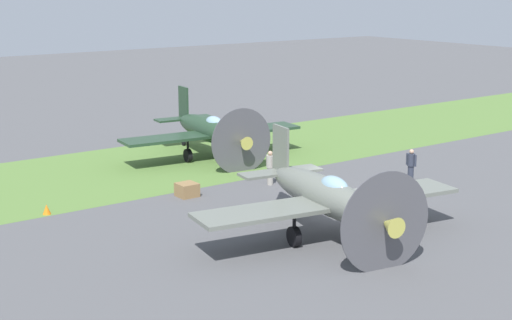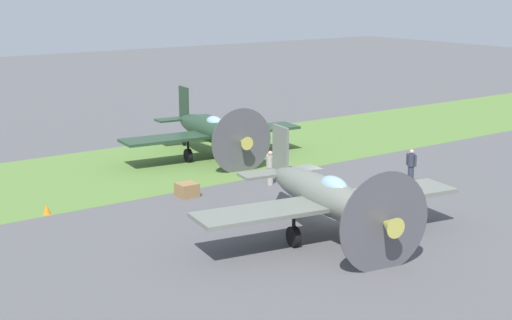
% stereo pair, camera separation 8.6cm
% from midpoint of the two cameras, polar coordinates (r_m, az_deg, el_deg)
% --- Properties ---
extents(ground_plane, '(160.00, 160.00, 0.00)m').
position_cam_midpoint_polar(ground_plane, '(33.63, 6.76, -3.83)').
color(ground_plane, '#515154').
extents(grass_verge, '(120.00, 11.00, 0.01)m').
position_cam_midpoint_polar(grass_verge, '(43.30, -4.61, 0.10)').
color(grass_verge, '#567A38').
rests_on(grass_verge, ground).
extents(airplane_lead, '(11.32, 9.01, 4.01)m').
position_cam_midpoint_polar(airplane_lead, '(29.70, 5.29, -2.73)').
color(airplane_lead, slate).
rests_on(airplane_lead, ground).
extents(airplane_wingman, '(10.85, 8.61, 3.85)m').
position_cam_midpoint_polar(airplane_wingman, '(43.22, -3.52, 2.27)').
color(airplane_wingman, '#233D28').
rests_on(airplane_wingman, ground).
extents(ground_crew_chief, '(0.38, 0.63, 1.73)m').
position_cam_midpoint_polar(ground_crew_chief, '(38.55, 11.56, -0.39)').
color(ground_crew_chief, '#2D3342').
rests_on(ground_crew_chief, ground).
extents(ground_crew_mechanic, '(0.38, 0.63, 1.73)m').
position_cam_midpoint_polar(ground_crew_mechanic, '(37.43, 1.01, -0.53)').
color(ground_crew_mechanic, '#9E998E').
rests_on(ground_crew_mechanic, ground).
extents(supply_crate, '(0.90, 0.90, 0.64)m').
position_cam_midpoint_polar(supply_crate, '(35.69, -5.29, -2.25)').
color(supply_crate, olive).
rests_on(supply_crate, ground).
extents(runway_marker_cone, '(0.36, 0.36, 0.44)m').
position_cam_midpoint_polar(runway_marker_cone, '(34.10, -15.59, -3.61)').
color(runway_marker_cone, orange).
rests_on(runway_marker_cone, ground).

